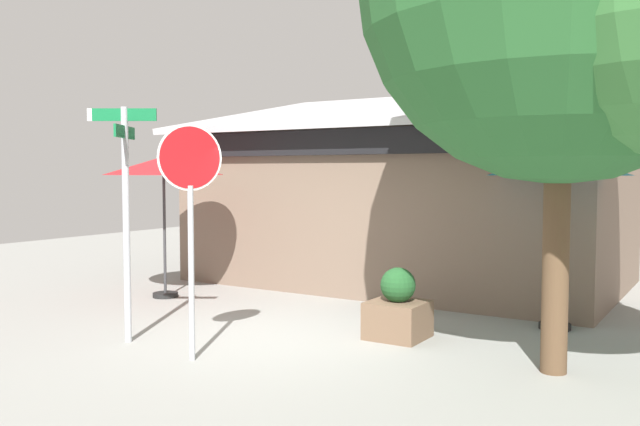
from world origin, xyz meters
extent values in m
cube|color=gray|center=(0.00, 0.00, -0.05)|extent=(28.00, 28.00, 0.10)
cube|color=#705B4C|center=(-0.52, 5.16, 1.54)|extent=(7.98, 4.85, 3.08)
cube|color=silver|center=(-0.52, 5.01, 3.50)|extent=(8.48, 5.48, 1.11)
cube|color=black|center=(-0.52, 2.69, 2.73)|extent=(7.38, 0.16, 0.44)
cylinder|color=#A8AAB2|center=(-1.54, -1.31, 1.52)|extent=(0.09, 0.09, 3.05)
cube|color=#116B38|center=(-1.54, -1.31, 2.95)|extent=(0.71, 0.46, 0.16)
cube|color=#116B38|center=(-1.54, -1.31, 2.73)|extent=(0.46, 0.71, 0.16)
cube|color=white|center=(-1.91, -1.54, 2.95)|extent=(0.07, 0.06, 0.16)
cylinder|color=#A8AAB2|center=(-0.24, -1.49, 1.03)|extent=(0.07, 0.07, 2.06)
cylinder|color=white|center=(-0.24, -1.49, 2.38)|extent=(0.39, 0.68, 0.77)
cylinder|color=red|center=(-0.24, -1.49, 2.38)|extent=(0.38, 0.64, 0.72)
cylinder|color=black|center=(-3.40, 1.21, 0.04)|extent=(0.44, 0.44, 0.08)
cylinder|color=#333335|center=(-3.40, 1.21, 1.11)|extent=(0.05, 0.05, 2.21)
cone|color=#B21E23|center=(-3.40, 1.21, 2.32)|extent=(2.07, 2.07, 0.32)
sphere|color=silver|center=(-3.40, 1.21, 2.51)|extent=(0.08, 0.08, 0.08)
cylinder|color=black|center=(3.00, 2.40, 0.04)|extent=(0.44, 0.44, 0.08)
cylinder|color=#333335|center=(3.00, 2.40, 1.11)|extent=(0.05, 0.05, 2.22)
cone|color=#2D99BC|center=(3.00, 2.40, 2.32)|extent=(1.95, 1.95, 0.30)
sphere|color=silver|center=(3.00, 2.40, 2.50)|extent=(0.08, 0.08, 0.08)
cylinder|color=brown|center=(3.48, 0.28, 1.31)|extent=(0.29, 0.29, 2.62)
cube|color=brown|center=(1.35, 0.75, 0.25)|extent=(0.73, 0.73, 0.49)
sphere|color=#1E4C23|center=(1.35, 0.75, 0.71)|extent=(0.47, 0.47, 0.47)
camera|label=1|loc=(5.19, -7.29, 2.22)|focal=37.76mm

